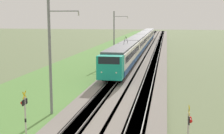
{
  "coord_description": "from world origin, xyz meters",
  "views": [
    {
      "loc": [
        -16.03,
        -6.1,
        7.79
      ],
      "look_at": [
        18.97,
        0.0,
        2.2
      ],
      "focal_mm": 50.0,
      "sensor_mm": 36.0,
      "label": 1
    }
  ],
  "objects_px": {
    "crossing_signal_far": "(188,132)",
    "catenary_mast_near": "(51,57)",
    "crossing_signal_aux": "(25,110)",
    "passenger_train": "(141,41)",
    "catenary_mast_mid": "(114,36)"
  },
  "relations": [
    {
      "from": "crossing_signal_far",
      "to": "catenary_mast_near",
      "type": "distance_m",
      "value": 13.09
    },
    {
      "from": "crossing_signal_aux",
      "to": "passenger_train",
      "type": "bearing_deg",
      "value": -92.68
    },
    {
      "from": "catenary_mast_mid",
      "to": "catenary_mast_near",
      "type": "bearing_deg",
      "value": 180.0
    },
    {
      "from": "passenger_train",
      "to": "catenary_mast_near",
      "type": "height_order",
      "value": "catenary_mast_near"
    },
    {
      "from": "crossing_signal_aux",
      "to": "catenary_mast_near",
      "type": "relative_size",
      "value": 0.35
    },
    {
      "from": "crossing_signal_aux",
      "to": "catenary_mast_near",
      "type": "xyz_separation_m",
      "value": [
        5.14,
        0.13,
        2.81
      ]
    },
    {
      "from": "passenger_train",
      "to": "crossing_signal_aux",
      "type": "bearing_deg",
      "value": -2.68
    },
    {
      "from": "catenary_mast_near",
      "to": "catenary_mast_mid",
      "type": "bearing_deg",
      "value": -0.0
    },
    {
      "from": "catenary_mast_near",
      "to": "passenger_train",
      "type": "bearing_deg",
      "value": -3.07
    },
    {
      "from": "passenger_train",
      "to": "catenary_mast_near",
      "type": "xyz_separation_m",
      "value": [
        -53.24,
        2.86,
        2.42
      ]
    },
    {
      "from": "catenary_mast_mid",
      "to": "crossing_signal_aux",
      "type": "bearing_deg",
      "value": -179.8
    },
    {
      "from": "crossing_signal_aux",
      "to": "catenary_mast_mid",
      "type": "bearing_deg",
      "value": -89.8
    },
    {
      "from": "crossing_signal_far",
      "to": "crossing_signal_aux",
      "type": "distance_m",
      "value": 10.4
    },
    {
      "from": "passenger_train",
      "to": "catenary_mast_mid",
      "type": "relative_size",
      "value": 9.64
    },
    {
      "from": "passenger_train",
      "to": "crossing_signal_far",
      "type": "height_order",
      "value": "passenger_train"
    }
  ]
}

